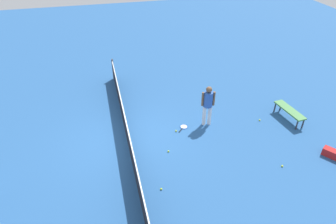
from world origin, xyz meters
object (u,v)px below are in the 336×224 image
object	(u,v)px
tennis_ball_near_player	(282,166)
equipment_bag	(336,155)
tennis_ball_stray_left	(260,120)
tennis_ball_midcourt	(168,151)
courtside_bench	(290,111)
player_near_side	(208,103)
tennis_ball_baseline	(161,189)
tennis_ball_by_net	(176,131)
tennis_racket_near_player	(184,127)

from	to	relation	value
tennis_ball_near_player	equipment_bag	size ratio (longest dim) A/B	0.08
tennis_ball_near_player	tennis_ball_stray_left	world-z (taller)	same
tennis_ball_midcourt	tennis_ball_stray_left	size ratio (longest dim) A/B	1.00
courtside_bench	tennis_ball_midcourt	bearing A→B (deg)	98.34
courtside_bench	equipment_bag	distance (m)	2.50
player_near_side	tennis_ball_baseline	bearing A→B (deg)	138.99
tennis_ball_by_net	tennis_ball_baseline	world-z (taller)	same
tennis_ball_midcourt	courtside_bench	xyz separation A→B (m)	(0.76, -5.22, 0.38)
tennis_ball_by_net	tennis_ball_baseline	distance (m)	2.96
tennis_racket_near_player	tennis_ball_midcourt	xyz separation A→B (m)	(-1.27, 0.94, 0.02)
tennis_ball_by_net	tennis_ball_near_player	bearing A→B (deg)	-132.74
courtside_bench	tennis_ball_near_player	bearing A→B (deg)	144.50
tennis_ball_stray_left	courtside_bench	world-z (taller)	courtside_bench
player_near_side	tennis_ball_midcourt	xyz separation A→B (m)	(-1.26, 1.87, -0.98)
tennis_ball_near_player	courtside_bench	world-z (taller)	courtside_bench
player_near_side	courtside_bench	xyz separation A→B (m)	(-0.50, -3.34, -0.59)
tennis_racket_near_player	courtside_bench	world-z (taller)	courtside_bench
tennis_ball_by_net	equipment_bag	distance (m)	5.66
tennis_racket_near_player	tennis_ball_stray_left	bearing A→B (deg)	-95.97
tennis_ball_near_player	player_near_side	bearing A→B (deg)	29.40
tennis_racket_near_player	tennis_ball_midcourt	size ratio (longest dim) A/B	8.26
tennis_ball_baseline	tennis_ball_midcourt	bearing A→B (deg)	-21.33
tennis_ball_by_net	tennis_ball_baseline	bearing A→B (deg)	155.83
tennis_ball_baseline	equipment_bag	bearing A→B (deg)	-90.73
tennis_ball_by_net	courtside_bench	world-z (taller)	courtside_bench
tennis_racket_near_player	tennis_ball_by_net	size ratio (longest dim) A/B	8.26
player_near_side	tennis_ball_by_net	xyz separation A→B (m)	(-0.19, 1.30, -0.98)
tennis_ball_by_net	courtside_bench	size ratio (longest dim) A/B	0.04
tennis_ball_near_player	tennis_racket_near_player	bearing A→B (deg)	41.44
tennis_racket_near_player	tennis_ball_stray_left	world-z (taller)	tennis_ball_stray_left
tennis_racket_near_player	equipment_bag	distance (m)	5.45
tennis_racket_near_player	equipment_bag	xyz separation A→B (m)	(-2.98, -4.57, 0.13)
tennis_racket_near_player	tennis_ball_by_net	distance (m)	0.41
tennis_ball_baseline	tennis_ball_stray_left	xyz separation A→B (m)	(2.57, -4.70, 0.00)
tennis_ball_near_player	courtside_bench	distance (m)	2.97
player_near_side	equipment_bag	distance (m)	4.77
tennis_ball_near_player	tennis_ball_by_net	size ratio (longest dim) A/B	1.00
tennis_ball_midcourt	equipment_bag	bearing A→B (deg)	-107.19
tennis_racket_near_player	tennis_ball_baseline	bearing A→B (deg)	151.52
courtside_bench	tennis_ball_baseline	bearing A→B (deg)	112.21
tennis_racket_near_player	tennis_ball_stray_left	size ratio (longest dim) A/B	8.26
tennis_racket_near_player	equipment_bag	bearing A→B (deg)	-123.11
tennis_ball_baseline	tennis_racket_near_player	bearing A→B (deg)	-28.48
tennis_ball_baseline	player_near_side	bearing A→B (deg)	-41.01
player_near_side	tennis_ball_stray_left	bearing A→B (deg)	-98.15
player_near_side	tennis_ball_by_net	world-z (taller)	player_near_side
tennis_ball_near_player	tennis_ball_by_net	distance (m)	3.99
tennis_racket_near_player	tennis_ball_baseline	distance (m)	3.30
tennis_ball_midcourt	tennis_ball_stray_left	distance (m)	4.17
player_near_side	courtside_bench	size ratio (longest dim) A/B	1.11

